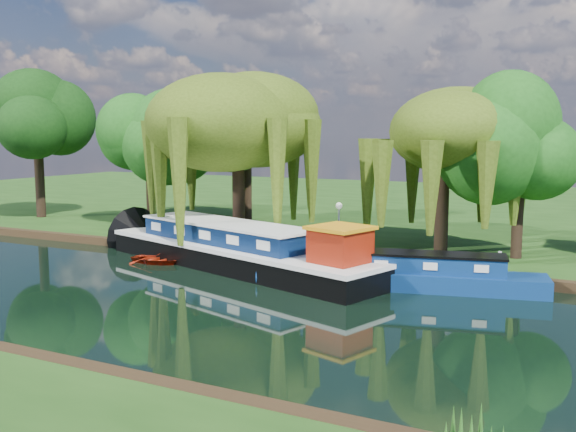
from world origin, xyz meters
The scene contains 14 objects.
ground centered at (0.00, 0.00, 0.00)m, with size 120.00×120.00×0.00m, color black.
far_bank centered at (0.00, 34.00, 0.23)m, with size 120.00×52.00×0.45m, color #193C10.
dutch_barge centered at (-2.95, 6.21, 0.88)m, with size 17.23×8.73×3.56m.
narrowboat centered at (5.57, 5.80, 0.60)m, with size 11.70×4.49×1.69m.
red_dinghy centered at (-7.45, 5.22, 0.00)m, with size 1.95×2.73×0.56m, color maroon.
willow_left centered at (-5.64, 10.50, 7.02)m, with size 7.55×7.55×9.05m.
willow_right centered at (5.47, 12.31, 6.04)m, with size 6.29×6.29×7.66m.
tree_far_left centered at (-14.03, 13.13, 6.44)m, with size 5.43×5.43×8.75m.
tree_far_back centered at (-24.52, 13.37, 7.22)m, with size 5.78×5.78×9.72m.
tree_far_mid centered at (-9.68, 18.35, 6.44)m, with size 5.31×5.31×8.69m.
tree_far_right centered at (9.15, 12.60, 5.87)m, with size 4.81×4.81×7.87m.
lamppost centered at (0.50, 10.50, 2.42)m, with size 0.36×0.36×2.56m.
mooring_posts centered at (-0.50, 8.40, 0.95)m, with size 19.16×0.16×1.00m.
reeds_near centered at (6.87, -7.57, 0.55)m, with size 33.70×1.50×1.10m.
Camera 1 is at (13.21, -20.49, 6.58)m, focal length 40.00 mm.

